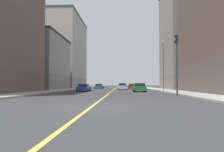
{
  "coord_description": "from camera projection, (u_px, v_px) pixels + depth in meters",
  "views": [
    {
      "loc": [
        1.6,
        -11.48,
        1.22
      ],
      "look_at": [
        -0.17,
        28.87,
        2.73
      ],
      "focal_mm": 34.75,
      "sensor_mm": 36.0,
      "label": 1
    }
  ],
  "objects": [
    {
      "name": "car_red",
      "position": [
        132.0,
        86.0,
        57.19
      ],
      "size": [
        1.94,
        3.97,
        1.29
      ],
      "color": "red",
      "rests_on": "ground"
    },
    {
      "name": "sidewalk_right",
      "position": [
        81.0,
        88.0,
        60.83
      ],
      "size": [
        3.51,
        168.0,
        0.15
      ],
      "primitive_type": "cube",
      "color": "#9E9B93",
      "rests_on": "ground"
    },
    {
      "name": "sidewalk_left",
      "position": [
        151.0,
        88.0,
        59.98
      ],
      "size": [
        3.51,
        168.0,
        0.15
      ],
      "primitive_type": "cube",
      "color": "#9E9B93",
      "rests_on": "ground"
    },
    {
      "name": "street_lamp_left_near",
      "position": [
        163.0,
        61.0,
        35.97
      ],
      "size": [
        0.36,
        0.36,
        8.31
      ],
      "color": "#4C4C51",
      "rests_on": "ground"
    },
    {
      "name": "lane_center_stripe",
      "position": [
        116.0,
        88.0,
        60.4
      ],
      "size": [
        0.16,
        154.0,
        0.01
      ],
      "primitive_type": "cube",
      "color": "#E5D14C",
      "rests_on": "ground"
    },
    {
      "name": "car_teal",
      "position": [
        99.0,
        86.0,
        59.13
      ],
      "size": [
        2.09,
        4.35,
        1.28
      ],
      "color": "#196670",
      "rests_on": "ground"
    },
    {
      "name": "building_right_distant",
      "position": [
        62.0,
        53.0,
        69.65
      ],
      "size": [
        12.16,
        23.79,
        22.53
      ],
      "color": "gray",
      "rests_on": "ground"
    },
    {
      "name": "car_silver",
      "position": [
        122.0,
        87.0,
        46.43
      ],
      "size": [
        1.83,
        4.15,
        1.4
      ],
      "color": "silver",
      "rests_on": "ground"
    },
    {
      "name": "ground_plane",
      "position": [
        91.0,
        107.0,
        11.49
      ],
      "size": [
        400.0,
        400.0,
        0.0
      ],
      "primitive_type": "plane",
      "color": "#353536",
      "rests_on": "ground"
    },
    {
      "name": "building_left_mid",
      "position": [
        192.0,
        37.0,
        48.59
      ],
      "size": [
        12.16,
        15.41,
        23.47
      ],
      "color": "slate",
      "rests_on": "ground"
    },
    {
      "name": "car_green",
      "position": [
        139.0,
        88.0,
        34.26
      ],
      "size": [
        1.95,
        4.27,
        1.36
      ],
      "color": "#1E6B38",
      "rests_on": "ground"
    },
    {
      "name": "car_blue",
      "position": [
        84.0,
        88.0,
        36.43
      ],
      "size": [
        1.95,
        4.4,
        1.24
      ],
      "color": "#23389E",
      "rests_on": "ground"
    },
    {
      "name": "traffic_light_left_near",
      "position": [
        177.0,
        57.0,
        23.26
      ],
      "size": [
        0.4,
        0.32,
        6.52
      ],
      "color": "#2D2D2D",
      "rests_on": "ground"
    },
    {
      "name": "building_right_midblock",
      "position": [
        35.0,
        62.0,
        47.46
      ],
      "size": [
        12.16,
        16.33,
        11.88
      ],
      "color": "slate",
      "rests_on": "ground"
    }
  ]
}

